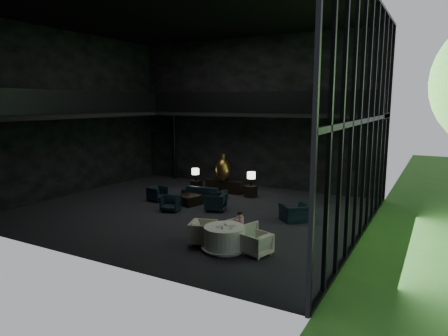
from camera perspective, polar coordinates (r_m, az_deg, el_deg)
The scene contains 35 objects.
floor at distance 17.25m, azimuth -4.63°, elevation -6.08°, with size 14.00×12.00×0.02m, color black.
ceiling at distance 16.98m, azimuth -5.00°, elevation 20.94°, with size 14.00×12.00×0.02m, color black.
wall_back at distance 21.89m, azimuth 3.99°, elevation 7.81°, with size 14.00×0.04×8.00m, color black.
wall_front at distance 12.11m, azimuth -20.79°, elevation 6.00°, with size 14.00×0.04×8.00m, color black.
wall_left at distance 21.33m, azimuth -20.81°, elevation 7.19°, with size 0.04×12.00×8.00m, color black.
curtain_wall at distance 14.05m, azimuth 19.70°, elevation 6.44°, with size 0.20×12.00×8.00m, color black, non-canonical shape.
mezzanine_left at distance 20.58m, azimuth -18.99°, elevation 7.23°, with size 2.00×12.00×0.25m, color black.
mezzanine_back at distance 20.57m, azimuth 5.35°, elevation 7.69°, with size 12.00×2.00×0.25m, color black.
railing_left at distance 19.84m, azimuth -17.11°, elevation 9.00°, with size 0.06×12.00×1.00m, color black.
railing_back at distance 19.65m, azimuth 4.20°, elevation 9.38°, with size 12.00×0.06×1.00m, color black.
column_nw at distance 24.31m, azimuth -7.14°, elevation 3.18°, with size 0.24×0.24×4.00m, color black.
column_ne at distance 18.57m, azimuth 14.82°, elevation 1.05°, with size 0.24×0.24×4.00m, color black.
console at distance 20.50m, azimuth 0.06°, elevation -2.65°, with size 2.00×0.45×0.64m, color black.
bronze_urn at distance 20.18m, azimuth -0.17°, elevation -0.21°, with size 0.74×0.74×1.39m.
side_table_left at distance 21.17m, azimuth -3.97°, elevation -2.45°, with size 0.47×0.47×0.52m, color black.
table_lamp_left at distance 20.97m, azimuth -4.11°, elevation -0.57°, with size 0.38×0.38×0.64m.
side_table_right at distance 19.60m, azimuth 3.84°, elevation -3.35°, with size 0.51×0.51×0.56m, color black.
table_lamp_right at distance 19.48m, azimuth 3.92°, elevation -1.13°, with size 0.40×0.40×0.67m.
sofa at distance 19.29m, azimuth -2.78°, elevation -3.10°, with size 2.18×0.64×0.85m, color black.
lounge_armchair_west at distance 19.01m, azimuth -9.48°, elevation -3.59°, with size 0.71×0.66×0.73m, color black.
lounge_armchair_east at distance 17.05m, azimuth -1.21°, elevation -4.69°, with size 0.86×0.80×0.88m, color black.
lounge_armchair_south at distance 17.15m, azimuth -7.61°, elevation -4.96°, with size 0.71×0.66×0.73m, color black.
window_armchair at distance 15.85m, azimuth 10.13°, elevation -5.97°, with size 0.99×0.64×0.86m, color black.
coffee_table at distance 18.24m, azimuth -5.05°, elevation -4.53°, with size 0.97×0.97×0.43m, color black.
dining_table at distance 12.71m, azimuth 0.06°, elevation -10.19°, with size 1.47×1.47×0.75m.
dining_chair_north at distance 13.44m, azimuth 2.57°, elevation -8.66°, with size 0.83×0.78×0.85m, color beige.
dining_chair_east at distance 12.32m, azimuth 4.74°, elevation -10.66°, with size 0.72×0.67×0.74m, color #BABABA.
dining_chair_west at distance 13.17m, azimuth -2.99°, elevation -8.91°, with size 0.88×0.83×0.91m, color #AEA799.
child at distance 13.41m, azimuth 2.30°, elevation -7.38°, with size 0.25×0.25×0.55m.
plate_a at distance 12.56m, azimuth -0.65°, elevation -8.37°, with size 0.23×0.23×0.01m, color white.
plate_b at distance 12.62m, azimuth 1.18°, elevation -8.28°, with size 0.24×0.24×0.02m, color white.
saucer at distance 12.37m, azimuth 0.92°, elevation -8.67°, with size 0.14×0.14×0.01m, color white.
coffee_cup at distance 12.37m, azimuth 1.12°, elevation -8.49°, with size 0.08×0.08×0.06m, color white.
cereal_bowl at distance 12.71m, azimuth 0.34°, elevation -8.01°, with size 0.14×0.14×0.07m, color white.
cream_pot at distance 12.33m, azimuth -0.29°, elevation -8.56°, with size 0.06×0.06×0.08m, color #99999E.
Camera 1 is at (9.20, -13.86, 4.58)m, focal length 32.00 mm.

